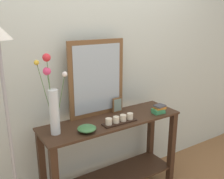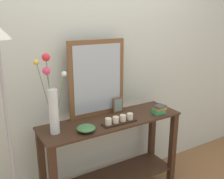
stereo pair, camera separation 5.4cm
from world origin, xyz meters
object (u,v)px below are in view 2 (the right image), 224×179
candle_tray (119,120)px  floor_lamp (6,109)px  console_table (112,152)px  picture_frame_small (118,105)px  book_stack (160,110)px  mirror_leaning (97,79)px  tall_vase_left (53,102)px  decorative_bowl (86,128)px

candle_tray → floor_lamp: 0.94m
console_table → picture_frame_small: picture_frame_small is taller
console_table → floor_lamp: floor_lamp is taller
picture_frame_small → book_stack: 0.40m
mirror_leaning → floor_lamp: floor_lamp is taller
console_table → picture_frame_small: (0.14, 0.12, 0.40)m
console_table → tall_vase_left: 0.79m
floor_lamp → tall_vase_left: bearing=16.3°
console_table → book_stack: bearing=-13.5°
picture_frame_small → decorative_bowl: bearing=-152.8°
mirror_leaning → decorative_bowl: (-0.25, -0.28, -0.32)m
console_table → decorative_bowl: (-0.31, -0.11, 0.36)m
candle_tray → book_stack: 0.45m
mirror_leaning → picture_frame_small: mirror_leaning is taller
mirror_leaning → candle_tray: size_ratio=2.20×
console_table → mirror_leaning: (-0.05, 0.17, 0.68)m
candle_tray → floor_lamp: floor_lamp is taller
picture_frame_small → floor_lamp: 1.08m
console_table → book_stack: size_ratio=9.94×
mirror_leaning → picture_frame_small: size_ratio=4.81×
tall_vase_left → candle_tray: (0.55, -0.11, -0.23)m
book_stack → floor_lamp: 1.37m
decorative_bowl → book_stack: (0.77, -0.00, 0.01)m
mirror_leaning → picture_frame_small: 0.34m
candle_tray → picture_frame_small: bearing=60.6°
mirror_leaning → tall_vase_left: size_ratio=1.10×
console_table → picture_frame_small: size_ratio=9.01×
tall_vase_left → decorative_bowl: 0.34m
tall_vase_left → decorative_bowl: tall_vase_left is taller
tall_vase_left → book_stack: bearing=-6.6°
candle_tray → decorative_bowl: 0.32m
candle_tray → picture_frame_small: (0.13, 0.23, 0.04)m
tall_vase_left → candle_tray: bearing=-11.0°
mirror_leaning → decorative_bowl: 0.49m
console_table → decorative_bowl: bearing=-161.0°
tall_vase_left → candle_tray: size_ratio=2.00×
candle_tray → picture_frame_small: picture_frame_small is taller
tall_vase_left → mirror_leaning: bearing=19.0°
tall_vase_left → picture_frame_small: 0.71m
tall_vase_left → floor_lamp: floor_lamp is taller
mirror_leaning → decorative_bowl: bearing=-132.6°
console_table → mirror_leaning: 0.70m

